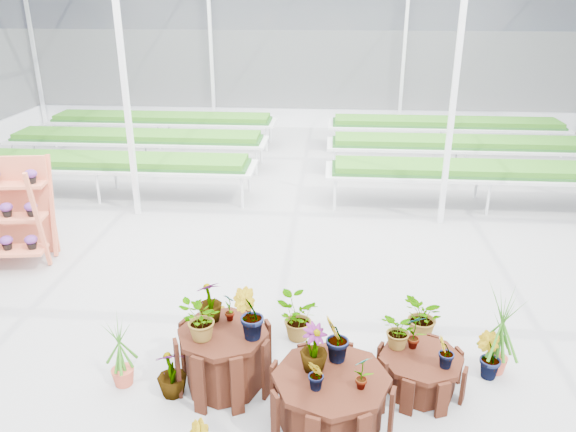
{
  "coord_description": "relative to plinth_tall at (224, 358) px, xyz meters",
  "views": [
    {
      "loc": [
        0.84,
        -6.26,
        4.2
      ],
      "look_at": [
        0.28,
        0.9,
        1.3
      ],
      "focal_mm": 35.0,
      "sensor_mm": 36.0,
      "label": 1
    }
  ],
  "objects": [
    {
      "name": "plinth_low",
      "position": [
        2.2,
        0.1,
        -0.14
      ],
      "size": [
        1.23,
        1.23,
        0.43
      ],
      "primitive_type": "cylinder",
      "rotation": [
        0.0,
        0.0,
        0.36
      ],
      "color": "#33140A",
      "rests_on": "ground"
    },
    {
      "name": "greenhouse_shell",
      "position": [
        0.29,
        1.08,
        1.89
      ],
      "size": [
        18.0,
        24.0,
        4.5
      ],
      "primitive_type": null,
      "color": "white",
      "rests_on": "ground"
    },
    {
      "name": "nursery_plants",
      "position": [
        1.01,
        0.2,
        0.16
      ],
      "size": [
        4.7,
        3.07,
        1.29
      ],
      "color": "#2B6517",
      "rests_on": "ground"
    },
    {
      "name": "steel_frame",
      "position": [
        0.29,
        1.08,
        1.89
      ],
      "size": [
        18.0,
        24.0,
        4.5
      ],
      "primitive_type": null,
      "color": "silver",
      "rests_on": "ground"
    },
    {
      "name": "plinth_tall",
      "position": [
        0.0,
        0.0,
        0.0
      ],
      "size": [
        1.33,
        1.33,
        0.71
      ],
      "primitive_type": "cylinder",
      "rotation": [
        0.0,
        0.0,
        -0.34
      ],
      "color": "#33140A",
      "rests_on": "ground"
    },
    {
      "name": "nursery_benches",
      "position": [
        0.29,
        8.28,
        0.06
      ],
      "size": [
        16.0,
        7.0,
        0.84
      ],
      "primitive_type": null,
      "color": "silver",
      "rests_on": "ground"
    },
    {
      "name": "plinth_mid",
      "position": [
        1.2,
        -0.6,
        -0.03
      ],
      "size": [
        1.51,
        1.51,
        0.65
      ],
      "primitive_type": "cylinder",
      "rotation": [
        0.0,
        0.0,
        -0.27
      ],
      "color": "#33140A",
      "rests_on": "ground"
    },
    {
      "name": "ground_plane",
      "position": [
        0.29,
        1.08,
        -0.36
      ],
      "size": [
        24.0,
        24.0,
        0.0
      ],
      "primitive_type": "plane",
      "color": "gray",
      "rests_on": "ground"
    }
  ]
}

